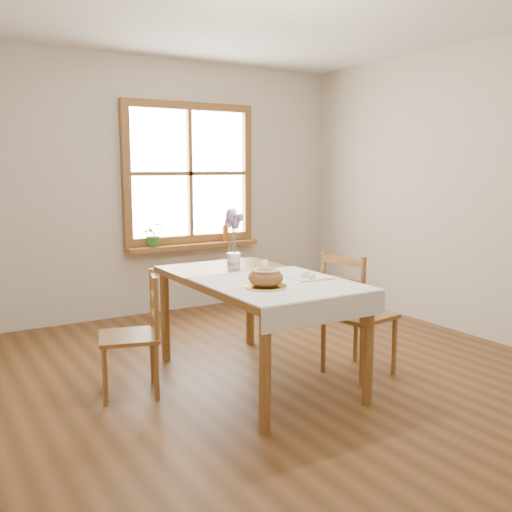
{
  "coord_description": "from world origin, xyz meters",
  "views": [
    {
      "loc": [
        -2.05,
        -3.06,
        1.51
      ],
      "look_at": [
        0.0,
        0.3,
        0.9
      ],
      "focal_mm": 40.0,
      "sensor_mm": 36.0,
      "label": 1
    }
  ],
  "objects_px": {
    "dining_table": "(256,289)",
    "chair_left": "(129,335)",
    "bread_plate": "(266,287)",
    "chair_right": "(359,313)",
    "flower_vase": "(234,261)"
  },
  "relations": [
    {
      "from": "dining_table",
      "to": "chair_left",
      "type": "xyz_separation_m",
      "value": [
        -0.87,
        0.21,
        -0.25
      ]
    },
    {
      "from": "chair_left",
      "to": "bread_plate",
      "type": "relative_size",
      "value": 3.15
    },
    {
      "from": "chair_right",
      "to": "bread_plate",
      "type": "relative_size",
      "value": 3.52
    },
    {
      "from": "dining_table",
      "to": "bread_plate",
      "type": "relative_size",
      "value": 6.14
    },
    {
      "from": "chair_right",
      "to": "dining_table",
      "type": "bearing_deg",
      "value": 59.01
    },
    {
      "from": "dining_table",
      "to": "bread_plate",
      "type": "bearing_deg",
      "value": -112.68
    },
    {
      "from": "chair_left",
      "to": "flower_vase",
      "type": "distance_m",
      "value": 0.99
    },
    {
      "from": "dining_table",
      "to": "bread_plate",
      "type": "height_order",
      "value": "bread_plate"
    },
    {
      "from": "dining_table",
      "to": "bread_plate",
      "type": "xyz_separation_m",
      "value": [
        -0.16,
        -0.38,
        0.1
      ]
    },
    {
      "from": "flower_vase",
      "to": "bread_plate",
      "type": "bearing_deg",
      "value": -103.98
    },
    {
      "from": "dining_table",
      "to": "flower_vase",
      "type": "height_order",
      "value": "flower_vase"
    },
    {
      "from": "chair_left",
      "to": "chair_right",
      "type": "relative_size",
      "value": 0.9
    },
    {
      "from": "chair_right",
      "to": "bread_plate",
      "type": "bearing_deg",
      "value": 86.98
    },
    {
      "from": "dining_table",
      "to": "chair_left",
      "type": "height_order",
      "value": "chair_left"
    },
    {
      "from": "bread_plate",
      "to": "chair_right",
      "type": "bearing_deg",
      "value": 5.51
    }
  ]
}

